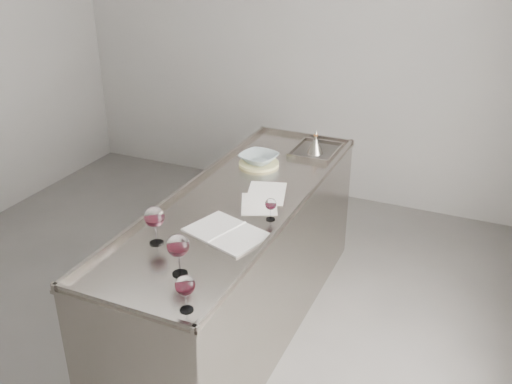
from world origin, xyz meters
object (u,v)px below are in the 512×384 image
at_px(wine_glass_right, 185,286).
at_px(ceramic_bowl, 259,158).
at_px(wine_glass_left, 154,218).
at_px(wine_funnel, 315,146).
at_px(wine_glass_small, 271,205).
at_px(wine_glass_middle, 178,247).
at_px(notebook, 227,233).
at_px(counter, 241,264).

relative_size(wine_glass_right, ceramic_bowl, 0.70).
distance_m(wine_glass_left, wine_funnel, 1.59).
distance_m(wine_glass_left, wine_glass_small, 0.66).
bearing_deg(wine_glass_right, wine_glass_middle, 126.64).
relative_size(wine_glass_middle, wine_funnel, 1.18).
relative_size(notebook, wine_funnel, 2.69).
relative_size(wine_glass_small, notebook, 0.27).
relative_size(wine_glass_small, wine_funnel, 0.72).
bearing_deg(wine_glass_left, wine_glass_small, 47.42).
bearing_deg(wine_funnel, wine_glass_small, -84.80).
xyz_separation_m(counter, ceramic_bowl, (-0.11, 0.53, 0.52)).
relative_size(notebook, ceramic_bowl, 1.96).
bearing_deg(counter, wine_glass_left, -104.56).
xyz_separation_m(counter, wine_glass_right, (0.26, -1.08, 0.59)).
bearing_deg(ceramic_bowl, wine_glass_left, -93.05).
bearing_deg(ceramic_bowl, wine_glass_middle, -81.84).
bearing_deg(wine_glass_middle, counter, 96.12).
bearing_deg(wine_glass_left, ceramic_bowl, 86.95).
distance_m(wine_glass_right, wine_funnel, 1.98).
height_order(wine_glass_middle, wine_glass_right, wine_glass_middle).
height_order(wine_glass_left, wine_funnel, wine_glass_left).
xyz_separation_m(counter, notebook, (0.12, -0.42, 0.47)).
height_order(wine_glass_right, ceramic_bowl, wine_glass_right).
xyz_separation_m(wine_glass_right, wine_glass_small, (0.01, 0.91, -0.03)).
xyz_separation_m(notebook, ceramic_bowl, (-0.23, 0.95, 0.04)).
distance_m(notebook, wine_funnel, 1.31).
height_order(wine_glass_right, notebook, wine_glass_right).
height_order(wine_glass_left, wine_glass_right, wine_glass_left).
height_order(ceramic_bowl, wine_funnel, wine_funnel).
height_order(notebook, ceramic_bowl, ceramic_bowl).
xyz_separation_m(wine_glass_middle, wine_glass_small, (0.18, 0.68, -0.06)).
bearing_deg(wine_glass_small, wine_glass_middle, -105.07).
relative_size(wine_glass_right, notebook, 0.36).
distance_m(wine_glass_left, notebook, 0.40).
xyz_separation_m(wine_glass_middle, notebook, (0.03, 0.43, -0.15)).
distance_m(wine_glass_middle, wine_funnel, 1.75).
xyz_separation_m(wine_glass_middle, wine_glass_right, (0.17, -0.23, -0.03)).
distance_m(wine_glass_right, ceramic_bowl, 1.65).
xyz_separation_m(wine_glass_middle, wine_funnel, (0.09, 1.75, -0.10)).
bearing_deg(wine_funnel, notebook, -92.40).
relative_size(counter, wine_glass_middle, 11.32).
height_order(notebook, wine_funnel, wine_funnel).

